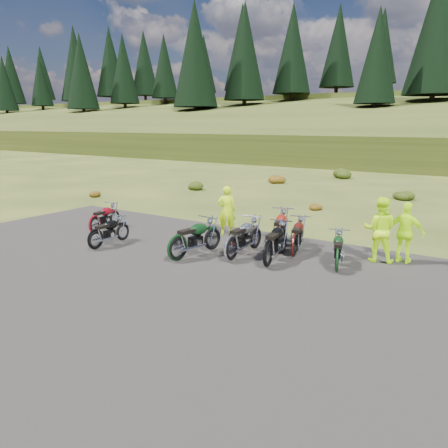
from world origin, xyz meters
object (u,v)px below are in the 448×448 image
Objects in this scene: motorcycle_0 at (96,250)px; motorcycle_3 at (231,262)px; person_middle at (227,211)px; motorcycle_7 at (336,273)px.

motorcycle_0 is 4.55m from motorcycle_3.
motorcycle_3 is 1.24× the size of person_middle.
person_middle is at bearing 34.50° from motorcycle_3.
motorcycle_3 is 3.04m from motorcycle_7.
motorcycle_0 is 1.03× the size of person_middle.
motorcycle_3 reaches higher than motorcycle_7.
motorcycle_3 reaches higher than motorcycle_0.
person_middle reaches higher than motorcycle_7.
motorcycle_0 is 4.74m from person_middle.
person_middle is (-4.77, 1.75, 0.90)m from motorcycle_7.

